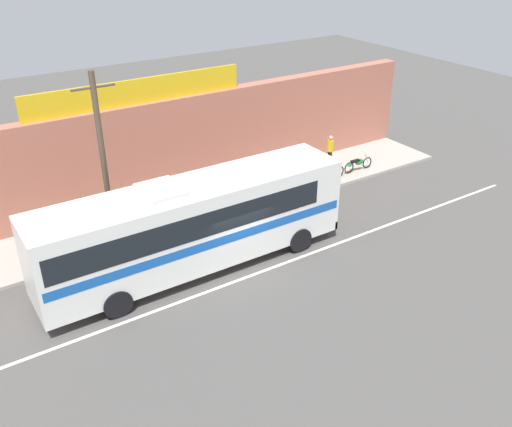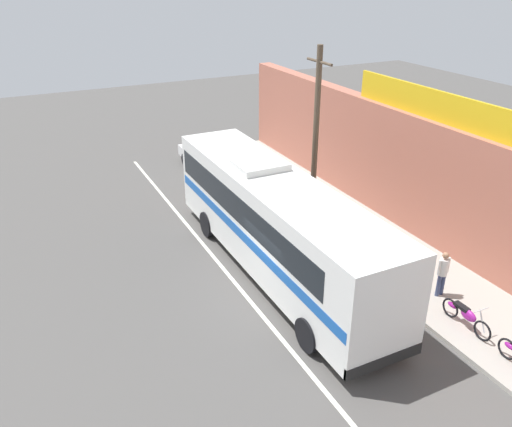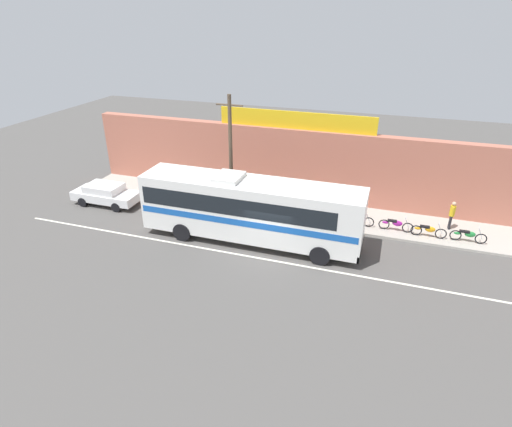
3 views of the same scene
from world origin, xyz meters
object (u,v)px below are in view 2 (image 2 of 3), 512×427
at_px(utility_pole, 315,139).
at_px(pedestrian_near_shop, 443,271).
at_px(motorcycle_green, 466,315).
at_px(intercity_bus, 275,219).
at_px(parked_car, 207,157).

relative_size(utility_pole, pedestrian_near_shop, 4.54).
height_order(utility_pole, motorcycle_green, utility_pole).
relative_size(intercity_bus, parked_car, 2.75).
bearing_deg(utility_pole, intercity_bus, -53.54).
bearing_deg(parked_car, utility_pole, 8.69).
height_order(intercity_bus, motorcycle_green, intercity_bus).
xyz_separation_m(intercity_bus, pedestrian_near_shop, (3.97, 4.05, -1.00)).
bearing_deg(pedestrian_near_shop, intercity_bus, -134.42).
height_order(intercity_bus, pedestrian_near_shop, intercity_bus).
distance_m(parked_car, pedestrian_near_shop, 14.76).
relative_size(parked_car, pedestrian_near_shop, 2.75).
distance_m(intercity_bus, pedestrian_near_shop, 5.76).
relative_size(intercity_bus, utility_pole, 1.67).
xyz_separation_m(motorcycle_green, pedestrian_near_shop, (-1.60, 0.56, 0.50)).
xyz_separation_m(intercity_bus, parked_car, (-10.57, 1.60, -1.33)).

